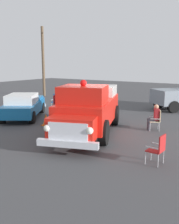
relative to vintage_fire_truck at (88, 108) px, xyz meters
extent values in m
plane|color=#424244|center=(0.39, -0.36, -1.20)|extent=(60.00, 60.00, 0.00)
cylinder|color=black|center=(-1.08, -1.46, -0.68)|extent=(1.09, 0.66, 1.04)
cylinder|color=black|center=(-1.77, 0.41, -0.68)|extent=(1.09, 0.66, 1.04)
cylinder|color=black|center=(2.21, -0.25, -0.68)|extent=(1.09, 0.66, 1.04)
cylinder|color=black|center=(1.52, 1.62, -0.68)|extent=(1.09, 0.66, 1.04)
cube|color=red|center=(0.22, 0.08, -0.15)|extent=(5.32, 3.67, 1.10)
cube|color=red|center=(-2.45, -0.91, -0.28)|extent=(1.45, 1.96, 0.84)
cube|color=red|center=(-0.86, -0.32, 0.75)|extent=(2.25, 2.37, 0.76)
cube|color=silver|center=(1.67, 0.62, 0.60)|extent=(2.27, 2.43, 0.60)
cube|color=silver|center=(-2.88, -1.06, -0.28)|extent=(0.61, 1.39, 0.64)
cube|color=silver|center=(-2.97, -1.10, -0.70)|extent=(0.96, 2.17, 0.24)
sphere|color=white|center=(-2.61, -1.79, -0.20)|extent=(0.33, 0.33, 0.26)
sphere|color=white|center=(-3.15, -0.33, -0.20)|extent=(0.33, 0.33, 0.26)
sphere|color=red|center=(-0.86, -0.32, 1.25)|extent=(0.36, 0.36, 0.28)
cylinder|color=black|center=(1.49, 6.65, -0.86)|extent=(0.71, 0.59, 0.68)
cylinder|color=black|center=(2.39, 5.28, -0.86)|extent=(0.71, 0.59, 0.68)
cylinder|color=black|center=(-0.93, 5.05, -0.86)|extent=(0.71, 0.59, 0.68)
cylinder|color=black|center=(-0.03, 3.68, -0.86)|extent=(0.71, 0.59, 0.68)
cube|color=#196BAD|center=(0.73, 5.16, -0.58)|extent=(4.50, 3.82, 0.64)
cube|color=#196BAD|center=(1.94, 5.96, -0.22)|extent=(2.07, 2.14, 0.20)
cube|color=white|center=(0.48, 5.00, -0.02)|extent=(2.45, 2.35, 0.56)
cube|color=silver|center=(2.55, 6.37, -0.80)|extent=(1.18, 1.67, 0.20)
cylinder|color=black|center=(8.35, -0.60, -0.80)|extent=(0.79, 0.73, 0.80)
cylinder|color=black|center=(7.22, -1.95, -0.80)|extent=(0.79, 0.73, 0.80)
cube|color=gray|center=(8.25, -1.66, -0.25)|extent=(3.29, 3.19, 1.00)
cylinder|color=#B7BABF|center=(1.97, -2.29, -0.98)|extent=(0.04, 0.04, 0.44)
cylinder|color=#B7BABF|center=(2.36, -2.10, -0.98)|extent=(0.04, 0.04, 0.44)
cylinder|color=#B7BABF|center=(2.17, -2.69, -0.98)|extent=(0.04, 0.04, 0.44)
cylinder|color=#B7BABF|center=(2.56, -2.49, -0.98)|extent=(0.04, 0.04, 0.44)
cube|color=beige|center=(2.26, -2.39, -0.74)|extent=(0.64, 0.64, 0.04)
cube|color=beige|center=(2.37, -2.61, -0.46)|extent=(0.45, 0.25, 0.56)
cube|color=#B7BABF|center=(2.05, -2.50, -0.58)|extent=(0.23, 0.41, 0.03)
cube|color=#B7BABF|center=(2.48, -2.28, -0.58)|extent=(0.23, 0.41, 0.03)
cylinder|color=#B7BABF|center=(4.03, 5.40, -0.98)|extent=(0.03, 0.03, 0.44)
cylinder|color=#B7BABF|center=(3.91, 5.82, -0.98)|extent=(0.03, 0.03, 0.44)
cylinder|color=#B7BABF|center=(4.45, 5.52, -0.98)|extent=(0.03, 0.03, 0.44)
cylinder|color=#B7BABF|center=(4.33, 5.94, -0.98)|extent=(0.03, 0.03, 0.44)
cube|color=#1959A5|center=(4.18, 5.67, -0.74)|extent=(0.59, 0.59, 0.04)
cube|color=#1959A5|center=(4.41, 5.74, -0.46)|extent=(0.17, 0.47, 0.56)
cube|color=#B7BABF|center=(4.25, 5.44, -0.58)|extent=(0.43, 0.16, 0.03)
cube|color=#B7BABF|center=(4.12, 5.90, -0.58)|extent=(0.43, 0.16, 0.03)
cylinder|color=#B7BABF|center=(-2.03, -3.61, -0.98)|extent=(0.03, 0.03, 0.44)
cylinder|color=#B7BABF|center=(-1.59, -3.64, -0.98)|extent=(0.03, 0.03, 0.44)
cylinder|color=#B7BABF|center=(-2.06, -4.04, -0.98)|extent=(0.03, 0.03, 0.44)
cylinder|color=#B7BABF|center=(-1.62, -4.08, -0.98)|extent=(0.03, 0.03, 0.44)
cube|color=#B21E1E|center=(-1.83, -3.84, -0.74)|extent=(0.52, 0.52, 0.04)
cube|color=#B21E1E|center=(-1.85, -4.08, -0.46)|extent=(0.48, 0.08, 0.56)
cube|color=#B7BABF|center=(-2.07, -3.82, -0.58)|extent=(0.07, 0.44, 0.03)
cube|color=#B7BABF|center=(-1.59, -3.86, -0.58)|extent=(0.07, 0.44, 0.03)
cylinder|color=#383842|center=(2.05, -2.20, -0.97)|extent=(0.17, 0.17, 0.45)
cylinder|color=#383842|center=(2.23, -2.11, -0.97)|extent=(0.17, 0.17, 0.45)
cube|color=#383842|center=(2.12, -2.34, -0.69)|extent=(0.33, 0.46, 0.13)
cube|color=#383842|center=(2.30, -2.25, -0.69)|extent=(0.33, 0.46, 0.13)
cube|color=maroon|center=(2.30, -2.47, -0.39)|extent=(0.46, 0.38, 0.54)
sphere|color=tan|center=(2.29, -2.45, -0.02)|extent=(0.30, 0.30, 0.22)
cylinder|color=#2D334C|center=(1.70, 3.12, -0.76)|extent=(0.20, 0.20, 0.88)
cylinder|color=#2D334C|center=(1.50, 3.22, -0.76)|extent=(0.20, 0.20, 0.88)
cube|color=maroon|center=(1.60, 3.17, -0.04)|extent=(0.49, 0.43, 0.56)
cylinder|color=maroon|center=(1.84, 3.04, -0.10)|extent=(0.14, 0.14, 0.60)
cylinder|color=maroon|center=(1.36, 3.30, -0.10)|extent=(0.14, 0.14, 0.60)
sphere|color=tan|center=(1.60, 3.17, 0.36)|extent=(0.31, 0.31, 0.23)
cylinder|color=brown|center=(8.80, 11.13, 2.11)|extent=(0.26, 0.26, 6.62)
cube|color=brown|center=(8.80, 11.13, 4.82)|extent=(1.29, 1.28, 0.12)
cube|color=orange|center=(0.05, 2.74, -1.18)|extent=(0.40, 0.40, 0.04)
cone|color=orange|center=(0.05, 2.74, -0.86)|extent=(0.32, 0.32, 0.60)
camera|label=1|loc=(-9.63, -6.42, 2.12)|focal=40.73mm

